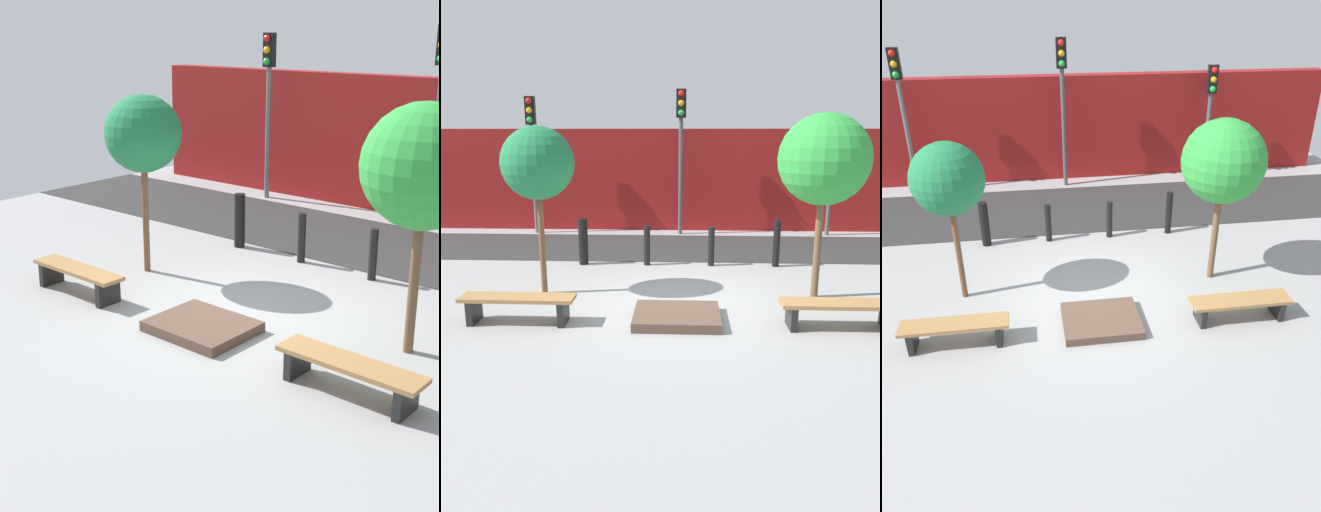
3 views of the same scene
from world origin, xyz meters
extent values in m
plane|color=#949494|center=(0.00, 0.00, 0.00)|extent=(18.00, 18.00, 0.00)
cube|color=#2E2E2E|center=(0.00, 4.43, 0.01)|extent=(18.00, 3.12, 0.01)
cube|color=maroon|center=(0.00, 7.11, 1.52)|extent=(16.20, 0.50, 3.04)
cube|color=black|center=(-3.19, -1.04, 0.19)|extent=(0.10, 0.42, 0.38)
cube|color=black|center=(-1.77, -1.04, 0.19)|extent=(0.10, 0.42, 0.38)
cube|color=#9E7242|center=(-2.48, -1.04, 0.41)|extent=(1.78, 0.43, 0.06)
cube|color=black|center=(1.76, -1.04, 0.18)|extent=(0.10, 0.46, 0.36)
cube|color=#9E7242|center=(2.48, -1.04, 0.39)|extent=(1.81, 0.46, 0.06)
cube|color=brown|center=(0.00, -0.84, 0.07)|extent=(1.36, 1.13, 0.15)
cylinder|color=brown|center=(-2.48, 0.46, 1.02)|extent=(0.11, 0.11, 2.04)
sphere|color=#217743|center=(-2.48, 0.46, 2.39)|extent=(1.29, 1.29, 1.29)
cylinder|color=brown|center=(2.48, 0.46, 1.02)|extent=(0.13, 0.13, 2.03)
sphere|color=green|center=(2.48, 0.46, 2.47)|extent=(1.57, 1.57, 1.57)
cylinder|color=black|center=(-2.17, 2.62, 0.52)|extent=(0.21, 0.21, 1.05)
cylinder|color=black|center=(-0.72, 2.62, 0.45)|extent=(0.14, 0.14, 0.91)
cylinder|color=black|center=(0.72, 2.62, 0.44)|extent=(0.14, 0.14, 0.89)
cylinder|color=black|center=(2.17, 2.62, 0.52)|extent=(0.15, 0.15, 1.04)
cylinder|color=slate|center=(-4.31, 6.30, 1.97)|extent=(0.12, 0.12, 3.93)
cube|color=black|center=(-4.31, 6.30, 3.54)|extent=(0.28, 0.16, 0.78)
sphere|color=red|center=(-4.31, 6.19, 3.80)|extent=(0.17, 0.17, 0.17)
sphere|color=orange|center=(-4.31, 6.19, 3.54)|extent=(0.17, 0.17, 0.17)
sphere|color=green|center=(-4.31, 6.19, 3.28)|extent=(0.17, 0.17, 0.17)
cylinder|color=#4D4D4D|center=(0.00, 6.30, 2.06)|extent=(0.12, 0.12, 4.12)
cube|color=black|center=(0.00, 6.30, 3.73)|extent=(0.28, 0.16, 0.78)
sphere|color=red|center=(0.00, 6.19, 3.99)|extent=(0.17, 0.17, 0.17)
sphere|color=orange|center=(0.00, 6.19, 3.73)|extent=(0.17, 0.17, 0.17)
sphere|color=green|center=(0.00, 6.19, 3.47)|extent=(0.17, 0.17, 0.17)
cylinder|color=#525252|center=(4.31, 6.30, 1.67)|extent=(0.12, 0.12, 3.34)
cube|color=black|center=(4.31, 6.30, 2.95)|extent=(0.28, 0.16, 0.78)
sphere|color=red|center=(4.31, 6.19, 3.21)|extent=(0.17, 0.17, 0.17)
sphere|color=orange|center=(4.31, 6.19, 2.95)|extent=(0.17, 0.17, 0.17)
sphere|color=green|center=(4.31, 6.19, 2.69)|extent=(0.17, 0.17, 0.17)
camera|label=1|loc=(6.20, -7.62, 4.10)|focal=50.00mm
camera|label=2|loc=(0.08, -8.30, 2.89)|focal=35.00mm
camera|label=3|loc=(-1.09, -7.99, 5.33)|focal=35.00mm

